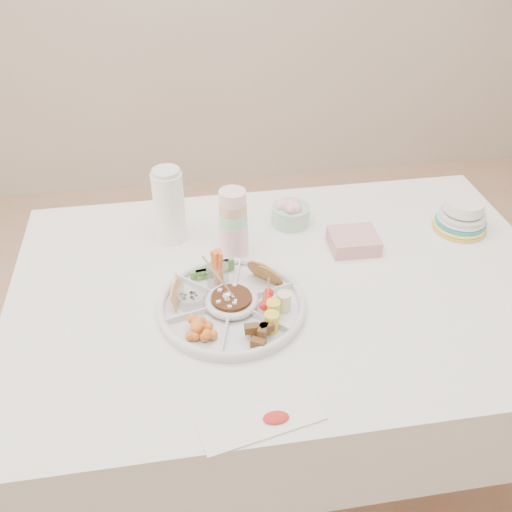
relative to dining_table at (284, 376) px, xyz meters
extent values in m
plane|color=tan|center=(0.00, 0.00, -0.38)|extent=(4.00, 4.00, 0.00)
cube|color=white|center=(0.00, 0.00, 0.00)|extent=(1.52, 1.02, 0.76)
cylinder|color=white|center=(-0.17, -0.09, 0.40)|extent=(0.47, 0.47, 0.04)
cylinder|color=black|center=(-0.17, -0.09, 0.41)|extent=(0.13, 0.13, 0.04)
cylinder|color=white|center=(-0.13, 0.17, 0.50)|extent=(0.11, 0.11, 0.23)
cylinder|color=white|center=(-0.31, 0.27, 0.50)|extent=(0.10, 0.10, 0.24)
cylinder|color=#B8E9CE|center=(0.07, 0.30, 0.42)|extent=(0.13, 0.13, 0.09)
cube|color=pink|center=(0.23, 0.13, 0.40)|extent=(0.14, 0.13, 0.05)
cylinder|color=gold|center=(0.59, 0.18, 0.43)|extent=(0.20, 0.20, 0.11)
cube|color=white|center=(-0.15, -0.45, 0.38)|extent=(0.28, 0.14, 0.01)
camera|label=1|loc=(-0.28, -1.20, 1.37)|focal=40.00mm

